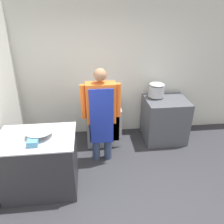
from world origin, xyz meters
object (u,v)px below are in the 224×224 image
object	(u,v)px
stove	(164,119)
fridge_unit	(103,123)
mixing_bowl	(40,133)
person_cook	(101,111)
plastic_tub	(33,143)
stock_pot	(156,90)

from	to	relation	value
stove	fridge_unit	distance (m)	1.27
stove	mixing_bowl	bearing A→B (deg)	-152.92
mixing_bowl	fridge_unit	bearing A→B (deg)	51.46
person_cook	plastic_tub	distance (m)	1.24
stove	fridge_unit	size ratio (longest dim) A/B	1.16
stove	stock_pot	xyz separation A→B (m)	(-0.19, 0.13, 0.61)
person_cook	plastic_tub	world-z (taller)	person_cook
person_cook	mixing_bowl	size ratio (longest dim) A/B	4.55
fridge_unit	stock_pot	size ratio (longest dim) A/B	2.57
fridge_unit	mixing_bowl	xyz separation A→B (m)	(-0.97, -1.22, 0.58)
stove	plastic_tub	bearing A→B (deg)	-149.41
stove	person_cook	distance (m)	1.55
mixing_bowl	plastic_tub	bearing A→B (deg)	-104.48
mixing_bowl	stock_pot	size ratio (longest dim) A/B	1.22
person_cook	stock_pot	xyz separation A→B (m)	(1.16, 0.70, 0.07)
fridge_unit	plastic_tub	distance (m)	1.86
plastic_tub	stove	bearing A→B (deg)	30.59
fridge_unit	mixing_bowl	bearing A→B (deg)	-128.54
mixing_bowl	plastic_tub	size ratio (longest dim) A/B	2.75
stove	person_cook	world-z (taller)	person_cook
stove	person_cook	xyz separation A→B (m)	(-1.34, -0.56, 0.54)
fridge_unit	person_cook	world-z (taller)	person_cook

